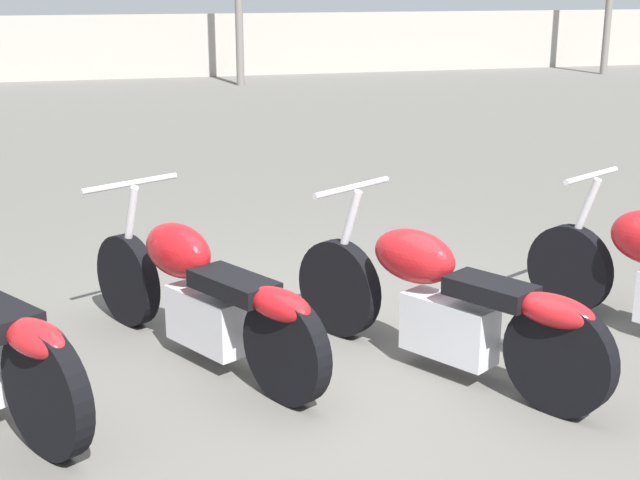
# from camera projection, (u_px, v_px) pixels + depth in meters

# --- Properties ---
(ground_plane) EXTENTS (60.00, 60.00, 0.00)m
(ground_plane) POSITION_uv_depth(u_px,v_px,m) (338.00, 368.00, 5.07)
(ground_plane) COLOR #5B5954
(fence_back) EXTENTS (40.00, 0.04, 1.38)m
(fence_back) POSITION_uv_depth(u_px,v_px,m) (138.00, 47.00, 19.53)
(fence_back) COLOR #9E998E
(fence_back) RESTS_ON ground_plane
(motorcycle_slot_1) EXTENTS (1.16, 1.90, 0.96)m
(motorcycle_slot_1) POSITION_uv_depth(u_px,v_px,m) (203.00, 294.00, 5.06)
(motorcycle_slot_1) COLOR black
(motorcycle_slot_1) RESTS_ON ground_plane
(motorcycle_slot_2) EXTENTS (1.20, 1.87, 0.97)m
(motorcycle_slot_2) POSITION_uv_depth(u_px,v_px,m) (445.00, 303.00, 4.92)
(motorcycle_slot_2) COLOR black
(motorcycle_slot_2) RESTS_ON ground_plane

